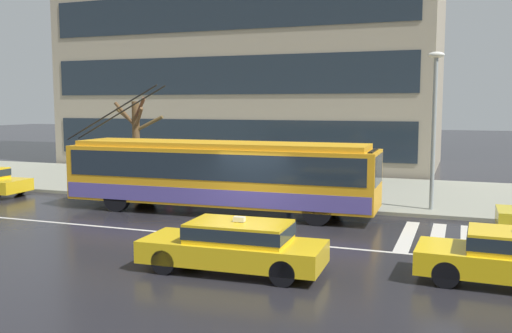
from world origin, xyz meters
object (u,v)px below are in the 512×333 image
pedestrian_approaching_curb (288,161)px  street_lamp (434,116)px  trolleybus (219,174)px  pedestrian_at_shelter (292,160)px  pedestrian_walking_past (166,153)px  street_tree_bare (136,138)px  taxi_oncoming_near (235,244)px  pedestrian_waiting_by_pole (189,170)px

pedestrian_approaching_curb → street_lamp: (5.75, 0.02, 1.90)m
trolleybus → street_lamp: size_ratio=2.12×
pedestrian_at_shelter → pedestrian_walking_past: bearing=175.2°
trolleybus → street_tree_bare: bearing=148.0°
pedestrian_at_shelter → pedestrian_walking_past: size_ratio=0.98×
taxi_oncoming_near → pedestrian_waiting_by_pole: (-6.50, 10.22, 0.44)m
trolleybus → pedestrian_walking_past: size_ratio=6.20×
street_lamp → pedestrian_waiting_by_pole: bearing=176.9°
street_lamp → street_tree_bare: street_lamp is taller
taxi_oncoming_near → street_lamp: 10.93m
trolleybus → street_lamp: (7.67, 2.74, 2.21)m
trolleybus → pedestrian_approaching_curb: 3.34m
street_lamp → taxi_oncoming_near: bearing=-113.4°
trolleybus → pedestrian_approaching_curb: bearing=54.8°
taxi_oncoming_near → pedestrian_approaching_curb: bearing=99.3°
pedestrian_approaching_curb → pedestrian_waiting_by_pole: size_ratio=1.21×
pedestrian_at_shelter → pedestrian_walking_past: (-6.54, 0.55, 0.06)m
street_lamp → street_tree_bare: 13.79m
taxi_oncoming_near → pedestrian_at_shelter: 11.00m
pedestrian_waiting_by_pole → street_tree_bare: 3.38m
trolleybus → pedestrian_approaching_curb: (1.92, 2.72, 0.31)m
trolleybus → pedestrian_waiting_by_pole: bearing=132.2°
taxi_oncoming_near → street_lamp: bearing=66.6°
street_tree_bare → pedestrian_waiting_by_pole: bearing=-8.5°
taxi_oncoming_near → pedestrian_waiting_by_pole: 12.12m
taxi_oncoming_near → street_tree_bare: (-9.53, 10.68, 1.87)m
pedestrian_at_shelter → street_tree_bare: bearing=-179.1°
pedestrian_approaching_curb → pedestrian_waiting_by_pole: 5.00m
taxi_oncoming_near → pedestrian_approaching_curb: size_ratio=2.27×
pedestrian_walking_past → street_lamp: bearing=-7.8°
taxi_oncoming_near → pedestrian_at_shelter: bearing=99.4°
pedestrian_approaching_curb → street_tree_bare: 8.06m
taxi_oncoming_near → pedestrian_approaching_curb: pedestrian_approaching_curb is taller
pedestrian_at_shelter → pedestrian_waiting_by_pole: (-4.72, -0.58, -0.60)m
pedestrian_walking_past → pedestrian_approaching_curb: bearing=-14.4°
taxi_oncoming_near → pedestrian_waiting_by_pole: bearing=122.4°
pedestrian_walking_past → pedestrian_waiting_by_pole: 2.25m
trolleybus → pedestrian_approaching_curb: size_ratio=6.20×
trolleybus → pedestrian_at_shelter: (1.72, 3.89, 0.23)m
pedestrian_waiting_by_pole → street_lamp: bearing=-3.1°
street_tree_bare → taxi_oncoming_near: bearing=-48.2°
taxi_oncoming_near → pedestrian_walking_past: (-8.32, 11.36, 1.10)m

